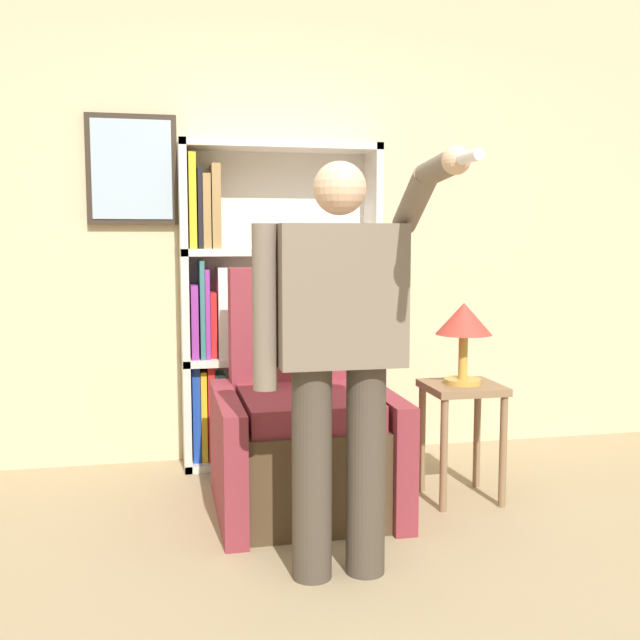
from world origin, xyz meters
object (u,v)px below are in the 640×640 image
object	(u,v)px
armchair	(302,432)
table_lamp	(464,324)
side_table	(462,410)
bookcase	(259,309)
person_standing	(340,343)

from	to	relation	value
armchair	table_lamp	distance (m)	0.93
side_table	table_lamp	bearing A→B (deg)	0.00
bookcase	side_table	xyz separation A→B (m)	(0.89, -0.82, -0.43)
person_standing	table_lamp	world-z (taller)	person_standing
armchair	table_lamp	xyz separation A→B (m)	(0.78, -0.08, 0.51)
side_table	bookcase	bearing A→B (deg)	137.24
armchair	side_table	size ratio (longest dim) A/B	1.97
armchair	person_standing	xyz separation A→B (m)	(-0.01, -0.78, 0.54)
armchair	table_lamp	bearing A→B (deg)	-5.53
person_standing	table_lamp	size ratio (longest dim) A/B	3.94
table_lamp	bookcase	bearing A→B (deg)	137.24
side_table	table_lamp	distance (m)	0.42
bookcase	armchair	distance (m)	0.92
bookcase	table_lamp	size ratio (longest dim) A/B	4.56
person_standing	side_table	world-z (taller)	person_standing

